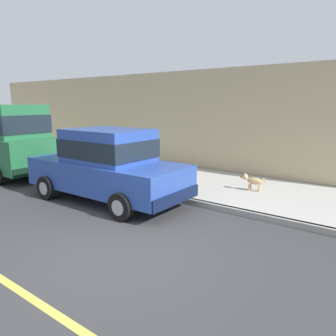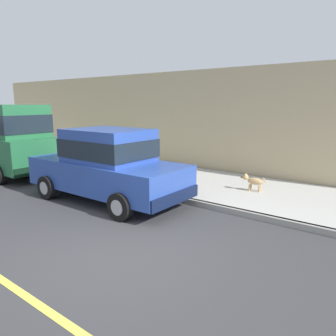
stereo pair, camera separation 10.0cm
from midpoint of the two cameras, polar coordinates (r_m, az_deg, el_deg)
name	(u,v)px [view 2 (the right image)]	position (r m, az deg, el deg)	size (l,w,h in m)	color
ground_plane	(116,255)	(5.89, -8.56, -14.81)	(80.00, 80.00, 0.00)	#38383A
curb	(211,206)	(8.22, 7.90, -6.59)	(0.16, 64.00, 0.14)	gray
sidewalk	(243,191)	(9.76, 13.24, -3.91)	(3.60, 64.00, 0.14)	#B7B5AD
lane_centre_line	(28,298)	(5.07, -22.64, -20.18)	(0.12, 57.60, 0.01)	#E0D64C
car_blue_sedan	(107,164)	(8.76, -10.22, 0.62)	(2.09, 4.63, 1.92)	#28479E
car_green_van	(3,136)	(13.36, -26.72, 5.01)	(2.16, 4.91, 2.52)	#23663D
dog_tan	(253,181)	(9.51, 14.90, -2.16)	(0.25, 0.76, 0.49)	tan
fire_hydrant	(164,177)	(9.49, -0.47, -1.50)	(0.34, 0.24, 0.72)	red
building_facade	(134,119)	(14.81, -5.78, 8.56)	(0.50, 20.00, 3.77)	tan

